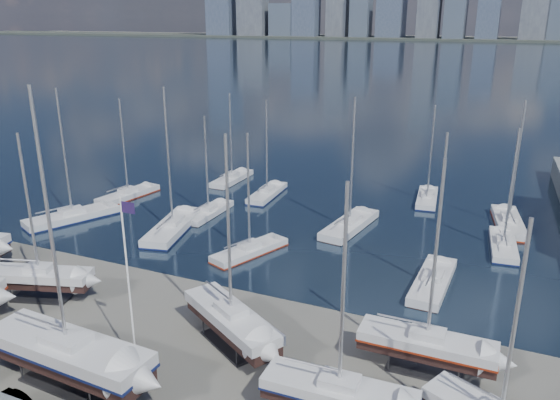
% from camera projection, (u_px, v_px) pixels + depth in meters
% --- Properties ---
extents(ground, '(1400.00, 1400.00, 0.00)m').
position_uv_depth(ground, '(168.00, 348.00, 39.45)').
color(ground, '#605E59').
rests_on(ground, ground).
extents(water, '(1400.00, 600.00, 0.40)m').
position_uv_depth(water, '(483.00, 59.00, 308.98)').
color(water, '#19243B').
rests_on(water, ground).
extents(far_shore, '(1400.00, 80.00, 2.20)m').
position_uv_depth(far_shore, '(503.00, 40.00, 534.60)').
color(far_shore, '#2D332D').
rests_on(far_shore, ground).
extents(sailboat_cradle_2, '(9.01, 4.89, 14.30)m').
position_uv_depth(sailboat_cradle_2, '(40.00, 277.00, 45.90)').
color(sailboat_cradle_2, '#2D2D33').
rests_on(sailboat_cradle_2, ground).
extents(sailboat_cradle_3, '(12.26, 4.02, 19.29)m').
position_uv_depth(sailboat_cradle_3, '(68.00, 353.00, 35.11)').
color(sailboat_cradle_3, '#2D2D33').
rests_on(sailboat_cradle_3, ground).
extents(sailboat_cradle_4, '(9.61, 7.23, 15.68)m').
position_uv_depth(sailboat_cradle_4, '(231.00, 320.00, 39.29)').
color(sailboat_cradle_4, '#2D2D33').
rests_on(sailboat_cradle_4, ground).
extents(sailboat_cradle_5, '(9.23, 2.79, 14.90)m').
position_uv_depth(sailboat_cradle_5, '(339.00, 394.00, 31.67)').
color(sailboat_cradle_5, '#2D2D33').
rests_on(sailboat_cradle_5, ground).
extents(sailboat_cradle_6, '(9.11, 2.58, 14.81)m').
position_uv_depth(sailboat_cradle_6, '(427.00, 345.00, 36.39)').
color(sailboat_cradle_6, '#2D2D33').
rests_on(sailboat_cradle_6, ground).
extents(sailboat_moored_0, '(7.29, 11.09, 16.17)m').
position_uv_depth(sailboat_moored_0, '(73.00, 218.00, 64.04)').
color(sailboat_moored_0, black).
rests_on(sailboat_moored_0, water).
extents(sailboat_moored_1, '(4.07, 9.46, 13.70)m').
position_uv_depth(sailboat_moored_1, '(128.00, 196.00, 72.14)').
color(sailboat_moored_1, black).
rests_on(sailboat_moored_1, water).
extents(sailboat_moored_2, '(2.61, 8.88, 13.34)m').
position_uv_depth(sailboat_moored_2, '(232.00, 179.00, 79.26)').
color(sailboat_moored_2, black).
rests_on(sailboat_moored_2, water).
extents(sailboat_moored_3, '(5.46, 11.60, 16.72)m').
position_uv_depth(sailboat_moored_3, '(173.00, 229.00, 60.85)').
color(sailboat_moored_3, black).
rests_on(sailboat_moored_3, water).
extents(sailboat_moored_4, '(2.45, 8.38, 12.60)m').
position_uv_depth(sailboat_moored_4, '(209.00, 213.00, 65.76)').
color(sailboat_moored_4, black).
rests_on(sailboat_moored_4, water).
extents(sailboat_moored_5, '(2.97, 9.14, 13.50)m').
position_uv_depth(sailboat_moored_5, '(267.00, 194.00, 72.69)').
color(sailboat_moored_5, black).
rests_on(sailboat_moored_5, water).
extents(sailboat_moored_6, '(5.45, 9.00, 13.02)m').
position_uv_depth(sailboat_moored_6, '(250.00, 252.00, 54.97)').
color(sailboat_moored_6, black).
rests_on(sailboat_moored_6, water).
extents(sailboat_moored_7, '(4.31, 10.58, 15.52)m').
position_uv_depth(sailboat_moored_7, '(350.00, 226.00, 61.52)').
color(sailboat_moored_7, black).
rests_on(sailboat_moored_7, water).
extents(sailboat_moored_8, '(3.35, 8.92, 13.02)m').
position_uv_depth(sailboat_moored_8, '(427.00, 199.00, 70.79)').
color(sailboat_moored_8, black).
rests_on(sailboat_moored_8, water).
extents(sailboat_moored_9, '(3.05, 9.73, 14.55)m').
position_uv_depth(sailboat_moored_9, '(433.00, 283.00, 48.47)').
color(sailboat_moored_9, black).
rests_on(sailboat_moored_9, water).
extents(sailboat_moored_10, '(3.32, 9.03, 13.21)m').
position_uv_depth(sailboat_moored_10, '(503.00, 246.00, 56.29)').
color(sailboat_moored_10, black).
rests_on(sailboat_moored_10, water).
extents(sailboat_moored_11, '(4.40, 10.40, 15.07)m').
position_uv_depth(sailboat_moored_11, '(508.00, 224.00, 62.27)').
color(sailboat_moored_11, black).
rests_on(sailboat_moored_11, water).
extents(flagpole, '(1.08, 0.12, 12.28)m').
position_uv_depth(flagpole, '(129.00, 274.00, 35.08)').
color(flagpole, white).
rests_on(flagpole, ground).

